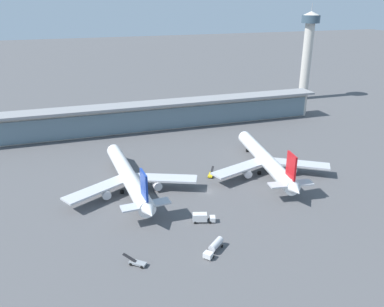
# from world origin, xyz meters

# --- Properties ---
(ground_plane) EXTENTS (1200.00, 1200.00, 0.00)m
(ground_plane) POSITION_xyz_m (0.00, 0.00, 0.00)
(ground_plane) COLOR #515154
(airliner_left_stand) EXTENTS (49.99, 65.10, 17.33)m
(airliner_left_stand) POSITION_xyz_m (-27.77, 10.22, 5.46)
(airliner_left_stand) COLOR white
(airliner_left_stand) RESTS_ON ground
(airliner_centre_stand) EXTENTS (49.68, 65.07, 17.33)m
(airliner_centre_stand) POSITION_xyz_m (28.60, 8.80, 5.46)
(airliner_centre_stand) COLOR white
(airliner_centre_stand) RESTS_ON ground
(service_truck_near_nose_yellow) EXTENTS (4.72, 6.50, 2.70)m
(service_truck_near_nose_yellow) POSITION_xyz_m (5.87, 12.23, 0.81)
(service_truck_near_nose_yellow) COLOR yellow
(service_truck_near_nose_yellow) RESTS_ON ground
(service_truck_under_wing_grey) EXTENTS (6.16, 5.30, 2.70)m
(service_truck_under_wing_grey) POSITION_xyz_m (-33.43, -34.65, 0.81)
(service_truck_under_wing_grey) COLOR gray
(service_truck_under_wing_grey) RESTS_ON ground
(service_truck_mid_apron_white) EXTENTS (7.94, 7.38, 2.95)m
(service_truck_mid_apron_white) POSITION_xyz_m (-11.26, -35.55, 1.71)
(service_truck_mid_apron_white) COLOR silver
(service_truck_mid_apron_white) RESTS_ON ground
(service_truck_by_tail_white) EXTENTS (7.65, 4.26, 3.10)m
(service_truck_by_tail_white) POSITION_xyz_m (-9.23, -19.54, 1.69)
(service_truck_by_tail_white) COLOR silver
(service_truck_by_tail_white) RESTS_ON ground
(terminal_building) EXTENTS (185.79, 12.80, 15.20)m
(terminal_building) POSITION_xyz_m (0.00, 78.60, 7.87)
(terminal_building) COLOR beige
(terminal_building) RESTS_ON ground
(control_tower) EXTENTS (12.00, 12.00, 63.55)m
(control_tower) POSITION_xyz_m (113.57, 113.11, 34.76)
(control_tower) COLOR beige
(control_tower) RESTS_ON ground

